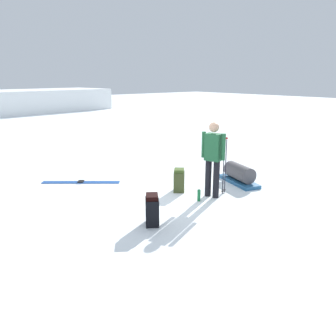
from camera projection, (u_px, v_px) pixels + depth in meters
name	position (u px, v px, depth m)	size (l,w,h in m)	color
ground_plane	(168.00, 198.00, 7.54)	(80.00, 80.00, 0.00)	white
distant_snow_ridge	(27.00, 101.00, 25.79)	(12.32, 5.00, 1.67)	white
skier_standing	(213.00, 156.00, 7.38)	(0.31, 0.55, 1.70)	black
ski_pair_near	(81.00, 182.00, 8.63)	(1.64, 1.40, 0.05)	#2758AE
backpack_large_dark	(152.00, 210.00, 6.11)	(0.39, 0.41, 0.59)	black
backpack_bright	(179.00, 180.00, 7.91)	(0.39, 0.40, 0.55)	#3E4623
ski_poles_planted_near	(225.00, 163.00, 7.68)	(0.18, 0.10, 1.32)	black
gear_sled	(239.00, 175.00, 8.55)	(0.80, 1.33, 0.49)	#225683
thermos_bottle	(199.00, 195.00, 7.32)	(0.07, 0.07, 0.26)	#176C37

